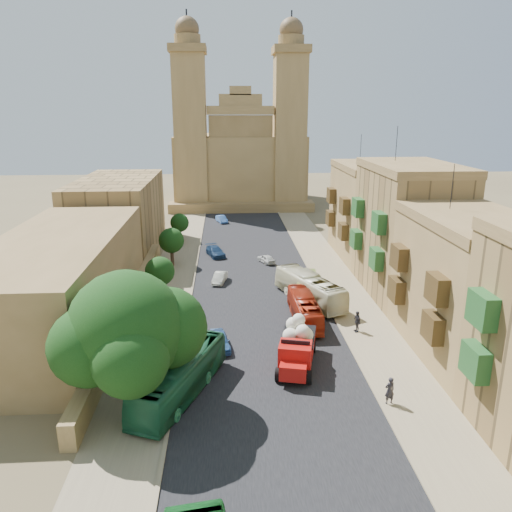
{
  "coord_description": "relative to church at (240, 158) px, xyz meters",
  "views": [
    {
      "loc": [
        -3.23,
        -24.99,
        19.05
      ],
      "look_at": [
        0.0,
        26.0,
        4.0
      ],
      "focal_mm": 35.0,
      "sensor_mm": 36.0,
      "label": 1
    }
  ],
  "objects": [
    {
      "name": "car_white_a",
      "position": [
        -3.97,
        -49.53,
        -8.94
      ],
      "size": [
        1.9,
        3.65,
        1.14
      ],
      "primitive_type": "imported",
      "rotation": [
        0.0,
        0.0,
        -0.21
      ],
      "color": "beige",
      "rests_on": "ground"
    },
    {
      "name": "street_tree_d",
      "position": [
        -10.0,
        -30.61,
        -6.67
      ],
      "size": [
        2.77,
        2.77,
        4.26
      ],
      "color": "#322419",
      "rests_on": "ground"
    },
    {
      "name": "ground",
      "position": [
        0.0,
        -78.61,
        -9.52
      ],
      "size": [
        260.0,
        260.0,
        0.0
      ],
      "primitive_type": "plane",
      "color": "brown"
    },
    {
      "name": "church",
      "position": [
        0.0,
        0.0,
        0.0
      ],
      "size": [
        28.0,
        22.5,
        36.3
      ],
      "color": "olive",
      "rests_on": "ground"
    },
    {
      "name": "west_building_mid",
      "position": [
        -18.0,
        -34.61,
        -4.52
      ],
      "size": [
        10.0,
        22.0,
        10.0
      ],
      "primitive_type": "cube",
      "color": "olive",
      "rests_on": "ground"
    },
    {
      "name": "sidewalk_west",
      "position": [
        -9.5,
        -48.61,
        -9.51
      ],
      "size": [
        5.0,
        140.0,
        0.01
      ],
      "primitive_type": "cube",
      "color": "#817154",
      "rests_on": "ground"
    },
    {
      "name": "bus_red_east",
      "position": [
        4.0,
        -60.9,
        -8.31
      ],
      "size": [
        2.16,
        8.69,
        2.41
      ],
      "primitive_type": "imported",
      "rotation": [
        0.0,
        0.0,
        3.16
      ],
      "color": "maroon",
      "rests_on": "ground"
    },
    {
      "name": "kerb_west",
      "position": [
        -7.0,
        -48.61,
        -9.46
      ],
      "size": [
        0.25,
        140.0,
        0.12
      ],
      "primitive_type": "cube",
      "color": "#817154",
      "rests_on": "ground"
    },
    {
      "name": "road_surface",
      "position": [
        0.0,
        -48.61,
        -9.51
      ],
      "size": [
        14.0,
        140.0,
        0.01
      ],
      "primitive_type": "cube",
      "color": "black",
      "rests_on": "ground"
    },
    {
      "name": "olive_pickup",
      "position": [
        5.23,
        -54.26,
        -8.45
      ],
      "size": [
        2.76,
        5.43,
        2.17
      ],
      "color": "#4F5C22",
      "rests_on": "ground"
    },
    {
      "name": "car_blue_b",
      "position": [
        -3.84,
        -17.76,
        -8.92
      ],
      "size": [
        2.27,
        3.84,
        1.19
      ],
      "primitive_type": "imported",
      "rotation": [
        0.0,
        0.0,
        0.3
      ],
      "color": "#4677C6",
      "rests_on": "ground"
    },
    {
      "name": "pedestrian_c",
      "position": [
        8.31,
        -63.48,
        -8.54
      ],
      "size": [
        0.68,
        1.21,
        1.95
      ],
      "primitive_type": "imported",
      "rotation": [
        0.0,
        0.0,
        4.9
      ],
      "color": "#2D2D34",
      "rests_on": "ground"
    },
    {
      "name": "townhouse_d",
      "position": [
        15.95,
        -39.61,
        -3.36
      ],
      "size": [
        9.0,
        14.0,
        15.9
      ],
      "color": "olive",
      "rests_on": "ground"
    },
    {
      "name": "west_wall",
      "position": [
        -12.5,
        -58.61,
        -8.62
      ],
      "size": [
        1.0,
        40.0,
        1.8
      ],
      "primitive_type": "cube",
      "color": "olive",
      "rests_on": "ground"
    },
    {
      "name": "sidewalk_east",
      "position": [
        9.5,
        -48.61,
        -9.51
      ],
      "size": [
        5.0,
        140.0,
        0.01
      ],
      "primitive_type": "cube",
      "color": "#817154",
      "rests_on": "ground"
    },
    {
      "name": "car_white_b",
      "position": [
        1.98,
        -42.24,
        -8.98
      ],
      "size": [
        2.44,
        3.4,
        1.08
      ],
      "primitive_type": "imported",
      "rotation": [
        0.0,
        0.0,
        3.56
      ],
      "color": "beige",
      "rests_on": "ground"
    },
    {
      "name": "pedestrian_a",
      "position": [
        7.56,
        -74.79,
        -8.53
      ],
      "size": [
        0.81,
        0.63,
        1.97
      ],
      "primitive_type": "imported",
      "rotation": [
        0.0,
        0.0,
        3.38
      ],
      "color": "#28252B",
      "rests_on": "ground"
    },
    {
      "name": "car_dkblue",
      "position": [
        -4.62,
        -38.71,
        -8.87
      ],
      "size": [
        3.08,
        4.8,
        1.3
      ],
      "primitive_type": "imported",
      "rotation": [
        0.0,
        0.0,
        0.31
      ],
      "color": "navy",
      "rests_on": "ground"
    },
    {
      "name": "street_tree_c",
      "position": [
        -10.0,
        -42.61,
        -6.26
      ],
      "size": [
        3.17,
        3.17,
        4.87
      ],
      "color": "#322419",
      "rests_on": "ground"
    },
    {
      "name": "bus_green_north",
      "position": [
        -6.5,
        -72.92,
        -8.04
      ],
      "size": [
        6.29,
        10.78,
        2.96
      ],
      "primitive_type": "imported",
      "rotation": [
        0.0,
        0.0,
        -0.38
      ],
      "color": "#1E5F39",
      "rests_on": "ground"
    },
    {
      "name": "car_blue_a",
      "position": [
        -3.88,
        -65.92,
        -8.86
      ],
      "size": [
        2.1,
        4.03,
        1.31
      ],
      "primitive_type": "imported",
      "rotation": [
        0.0,
        0.0,
        0.15
      ],
      "color": "#2F5D98",
      "rests_on": "ground"
    },
    {
      "name": "car_cream",
      "position": [
        4.59,
        -49.08,
        -8.93
      ],
      "size": [
        3.5,
        4.61,
        1.16
      ],
      "primitive_type": "imported",
      "rotation": [
        0.0,
        0.0,
        3.57
      ],
      "color": "tan",
      "rests_on": "ground"
    },
    {
      "name": "kerb_east",
      "position": [
        7.0,
        -48.61,
        -9.46
      ],
      "size": [
        0.25,
        140.0,
        0.12
      ],
      "primitive_type": "cube",
      "color": "#817154",
      "rests_on": "ground"
    },
    {
      "name": "townhouse_b",
      "position": [
        15.95,
        -67.61,
        -3.86
      ],
      "size": [
        9.0,
        14.0,
        14.9
      ],
      "color": "olive",
      "rests_on": "ground"
    },
    {
      "name": "bus_cream_east",
      "position": [
        5.28,
        -56.06,
        -8.06
      ],
      "size": [
        6.28,
        10.55,
        2.9
      ],
      "primitive_type": "imported",
      "rotation": [
        0.0,
        0.0,
        3.54
      ],
      "color": "beige",
      "rests_on": "ground"
    },
    {
      "name": "red_truck",
      "position": [
        2.09,
        -69.22,
        -7.81
      ],
      "size": [
        3.95,
        7.01,
        3.89
      ],
      "color": "#B8120E",
      "rests_on": "ground"
    },
    {
      "name": "townhouse_c",
      "position": [
        15.95,
        -53.61,
        -2.61
      ],
      "size": [
        9.0,
        14.0,
        17.4
      ],
      "color": "olive",
      "rests_on": "ground"
    },
    {
      "name": "street_tree_b",
      "position": [
        -10.0,
        -54.61,
        -6.4
      ],
      "size": [
        3.03,
        3.03,
        4.66
      ],
      "color": "#322419",
      "rests_on": "ground"
    },
    {
      "name": "west_building_low",
      "position": [
        -18.0,
        -60.61,
        -5.32
      ],
      "size": [
        10.0,
        28.0,
        8.4
      ],
      "primitive_type": "cube",
      "color": "brown",
      "rests_on": "ground"
    },
    {
      "name": "ficus_tree",
      "position": [
        -9.41,
        -74.61,
        -3.83
      ],
      "size": [
        9.63,
        8.86,
        9.63
      ],
      "color": "#322419",
      "rests_on": "ground"
    },
    {
      "name": "street_tree_a",
      "position": [
        -10.0,
        -66.61,
        -6.09
      ],
      "size": [
        3.33,
        3.33,
        5.12
      ],
      "color": "#322419",
      "rests_on": "ground"
    }
  ]
}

